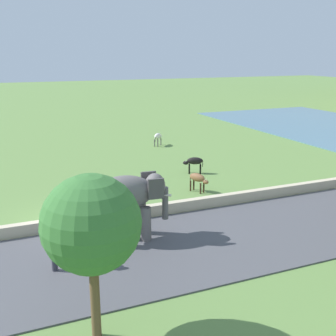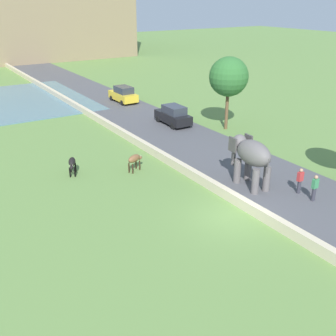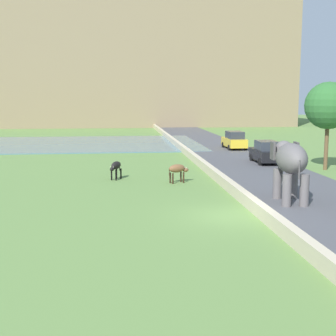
{
  "view_description": "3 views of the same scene",
  "coord_description": "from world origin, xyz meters",
  "px_view_note": "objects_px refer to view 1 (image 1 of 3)",
  "views": [
    {
      "loc": [
        20.13,
        -2.85,
        8.07
      ],
      "look_at": [
        -2.33,
        6.64,
        1.42
      ],
      "focal_mm": 45.06,
      "sensor_mm": 36.0,
      "label": 1
    },
    {
      "loc": [
        -12.89,
        -13.99,
        10.8
      ],
      "look_at": [
        -1.23,
        4.28,
        1.56
      ],
      "focal_mm": 43.14,
      "sensor_mm": 36.0,
      "label": 2
    },
    {
      "loc": [
        -4.99,
        -19.6,
        5.24
      ],
      "look_at": [
        -2.36,
        4.55,
        1.49
      ],
      "focal_mm": 49.92,
      "sensor_mm": 36.0,
      "label": 3
    }
  ],
  "objects_px": {
    "elephant": "(129,196)",
    "person_trailing": "(54,251)",
    "cow_brown": "(198,179)",
    "cow_white": "(158,137)",
    "cow_black": "(194,162)",
    "person_beside_elephant": "(83,246)"
  },
  "relations": [
    {
      "from": "elephant",
      "to": "cow_brown",
      "type": "height_order",
      "value": "elephant"
    },
    {
      "from": "elephant",
      "to": "person_beside_elephant",
      "type": "relative_size",
      "value": 2.16
    },
    {
      "from": "elephant",
      "to": "person_beside_elephant",
      "type": "height_order",
      "value": "elephant"
    },
    {
      "from": "elephant",
      "to": "cow_brown",
      "type": "xyz_separation_m",
      "value": [
        -4.82,
        5.83,
        -1.2
      ]
    },
    {
      "from": "elephant",
      "to": "person_trailing",
      "type": "xyz_separation_m",
      "value": [
        1.66,
        -3.53,
        -1.16
      ]
    },
    {
      "from": "cow_brown",
      "to": "cow_black",
      "type": "xyz_separation_m",
      "value": [
        -3.74,
        1.6,
        0.0
      ]
    },
    {
      "from": "cow_white",
      "to": "cow_brown",
      "type": "bearing_deg",
      "value": -11.33
    },
    {
      "from": "cow_brown",
      "to": "cow_white",
      "type": "xyz_separation_m",
      "value": [
        -13.17,
        2.64,
        0.0
      ]
    },
    {
      "from": "cow_brown",
      "to": "person_trailing",
      "type": "bearing_deg",
      "value": -55.35
    },
    {
      "from": "cow_brown",
      "to": "cow_white",
      "type": "height_order",
      "value": "same"
    },
    {
      "from": "cow_black",
      "to": "person_trailing",
      "type": "bearing_deg",
      "value": -47.04
    },
    {
      "from": "cow_brown",
      "to": "cow_black",
      "type": "bearing_deg",
      "value": 156.8
    },
    {
      "from": "person_beside_elephant",
      "to": "person_trailing",
      "type": "height_order",
      "value": "same"
    },
    {
      "from": "cow_black",
      "to": "elephant",
      "type": "bearing_deg",
      "value": -40.99
    },
    {
      "from": "cow_brown",
      "to": "person_beside_elephant",
      "type": "bearing_deg",
      "value": -51.7
    },
    {
      "from": "elephant",
      "to": "cow_black",
      "type": "xyz_separation_m",
      "value": [
        -8.56,
        7.44,
        -1.2
      ]
    },
    {
      "from": "person_beside_elephant",
      "to": "cow_brown",
      "type": "xyz_separation_m",
      "value": [
        -6.53,
        8.26,
        -0.04
      ]
    },
    {
      "from": "cow_white",
      "to": "cow_black",
      "type": "xyz_separation_m",
      "value": [
        9.43,
        -1.03,
        0.0
      ]
    },
    {
      "from": "person_trailing",
      "to": "cow_black",
      "type": "bearing_deg",
      "value": 132.96
    },
    {
      "from": "cow_brown",
      "to": "cow_white",
      "type": "distance_m",
      "value": 13.43
    },
    {
      "from": "person_beside_elephant",
      "to": "cow_black",
      "type": "distance_m",
      "value": 14.25
    },
    {
      "from": "elephant",
      "to": "cow_brown",
      "type": "bearing_deg",
      "value": 129.54
    }
  ]
}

